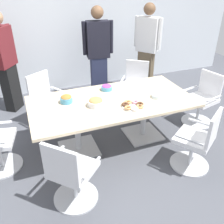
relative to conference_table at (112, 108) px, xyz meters
name	(u,v)px	position (x,y,z in m)	size (l,w,h in m)	color
ground_plane	(112,142)	(0.00, 0.00, -0.63)	(10.00, 10.00, 0.01)	#4C4F56
back_wall	(72,25)	(0.00, 2.40, 0.77)	(8.00, 0.10, 2.80)	silver
conference_table	(112,108)	(0.00, 0.00, 0.00)	(2.40, 1.20, 0.75)	#CCB793
office_chair_0	(47,103)	(-0.86, 0.95, -0.22)	(0.74, 0.74, 0.91)	silver
office_chair_2	(71,176)	(-0.86, -0.95, -0.22)	(0.76, 0.76, 0.91)	silver
office_chair_3	(197,143)	(0.86, -0.95, -0.22)	(0.75, 0.75, 0.91)	silver
office_chair_4	(202,101)	(1.70, 0.02, -0.22)	(0.65, 0.65, 0.91)	silver
office_chair_5	(135,88)	(0.85, 0.96, -0.22)	(0.75, 0.75, 0.91)	silver
person_standing_0	(5,61)	(-1.41, 1.73, 0.35)	(0.43, 0.55, 1.85)	black
person_standing_1	(98,53)	(0.33, 1.63, 0.35)	(0.62, 0.27, 1.85)	#232842
person_standing_2	(147,47)	(1.43, 1.65, 0.35)	(0.45, 0.52, 1.86)	brown
snack_bowl_cookies	(96,102)	(-0.27, -0.08, 0.18)	(0.22, 0.22, 0.12)	white
snack_bowl_candy_mix	(107,87)	(0.05, 0.37, 0.17)	(0.18, 0.18, 0.09)	#4C9EC6
snack_bowl_pretzels	(66,99)	(-0.64, 0.17, 0.18)	(0.18, 0.18, 0.12)	#4C9EC6
donut_platter	(133,105)	(0.20, -0.29, 0.15)	(0.31, 0.31, 0.04)	white
plate_stack	(158,96)	(0.68, -0.16, 0.15)	(0.19, 0.19, 0.05)	white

